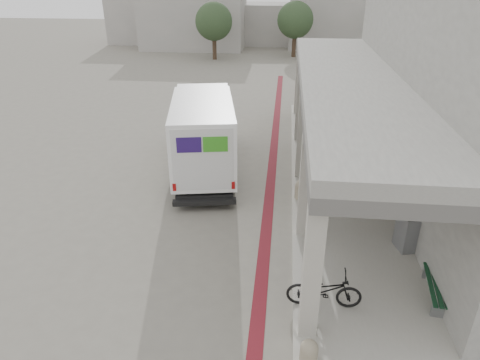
# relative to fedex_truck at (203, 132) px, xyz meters

# --- Properties ---
(ground) EXTENTS (120.00, 120.00, 0.00)m
(ground) POSITION_rel_fedex_truck_xyz_m (1.71, -4.89, -1.59)
(ground) COLOR slate
(ground) RESTS_ON ground
(bike_lane_stripe) EXTENTS (0.35, 40.00, 0.01)m
(bike_lane_stripe) POSITION_rel_fedex_truck_xyz_m (2.71, -2.89, -1.58)
(bike_lane_stripe) COLOR maroon
(bike_lane_stripe) RESTS_ON ground
(sidewalk) EXTENTS (4.40, 28.00, 0.12)m
(sidewalk) POSITION_rel_fedex_truck_xyz_m (5.71, -4.89, -1.53)
(sidewalk) COLOR #9E9B8E
(sidewalk) RESTS_ON ground
(transit_building) EXTENTS (7.60, 17.00, 7.00)m
(transit_building) POSITION_rel_fedex_truck_xyz_m (8.54, -0.39, 1.81)
(transit_building) COLOR gray
(transit_building) RESTS_ON ground
(distant_backdrop) EXTENTS (28.00, 10.00, 6.50)m
(distant_backdrop) POSITION_rel_fedex_truck_xyz_m (-1.13, 30.99, 1.12)
(distant_backdrop) COLOR gray
(distant_backdrop) RESTS_ON ground
(tree_left) EXTENTS (3.20, 3.20, 4.80)m
(tree_left) POSITION_rel_fedex_truck_xyz_m (-3.29, 23.11, 1.59)
(tree_left) COLOR #38281C
(tree_left) RESTS_ON ground
(tree_mid) EXTENTS (3.20, 3.20, 4.80)m
(tree_mid) POSITION_rel_fedex_truck_xyz_m (3.71, 25.11, 1.59)
(tree_mid) COLOR #38281C
(tree_mid) RESTS_ON ground
(tree_right) EXTENTS (3.20, 3.20, 4.80)m
(tree_right) POSITION_rel_fedex_truck_xyz_m (11.71, 24.11, 1.59)
(tree_right) COLOR #38281C
(tree_right) RESTS_ON ground
(fedex_truck) EXTENTS (3.32, 7.25, 2.98)m
(fedex_truck) POSITION_rel_fedex_truck_xyz_m (0.00, 0.00, 0.00)
(fedex_truck) COLOR black
(fedex_truck) RESTS_ON ground
(bench) EXTENTS (0.58, 1.70, 0.39)m
(bench) POSITION_rel_fedex_truck_xyz_m (6.91, -6.97, -1.19)
(bench) COLOR slate
(bench) RESTS_ON sidewalk
(bollard_near) EXTENTS (0.36, 0.36, 0.55)m
(bollard_near) POSITION_rel_fedex_truck_xyz_m (3.81, -9.23, -1.20)
(bollard_near) COLOR gray
(bollard_near) RESTS_ON sidewalk
(bollard_far) EXTENTS (0.45, 0.45, 0.67)m
(bollard_far) POSITION_rel_fedex_truck_xyz_m (3.81, -2.26, -1.13)
(bollard_far) COLOR gray
(bollard_far) RESTS_ON sidewalk
(utility_cabinet) EXTENTS (0.62, 0.74, 1.07)m
(utility_cabinet) POSITION_rel_fedex_truck_xyz_m (6.70, -4.96, -0.93)
(utility_cabinet) COLOR gray
(utility_cabinet) RESTS_ON sidewalk
(bicycle_black) EXTENTS (1.75, 0.62, 0.92)m
(bicycle_black) POSITION_rel_fedex_truck_xyz_m (4.21, -7.56, -1.01)
(bicycle_black) COLOR black
(bicycle_black) RESTS_ON sidewalk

